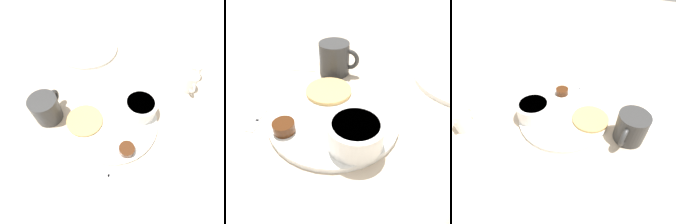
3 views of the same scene
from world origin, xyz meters
The scene contains 9 objects.
ground_plane centered at (0.00, 0.00, 0.00)m, with size 4.00×4.00×0.00m, color #C6B299.
plate centered at (0.00, 0.00, 0.01)m, with size 0.29×0.29×0.01m.
pancake_stack centered at (0.08, 0.03, 0.02)m, with size 0.11×0.11×0.01m.
bowl centered at (-0.07, -0.06, 0.04)m, with size 0.11×0.11×0.05m.
syrup_cup centered at (-0.07, 0.09, 0.02)m, with size 0.04×0.04×0.02m.
butter_ramekin centered at (-0.09, -0.05, 0.03)m, with size 0.05×0.05×0.05m.
coffee_mug centered at (0.20, 0.04, 0.05)m, with size 0.09×0.12×0.09m.
fork centered at (-0.02, 0.16, 0.00)m, with size 0.14×0.02×0.00m.
napkin centered at (0.26, 0.15, 0.00)m, with size 0.14×0.11×0.00m.
Camera 2 is at (-0.35, -0.08, 0.33)m, focal length 35.00 mm.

